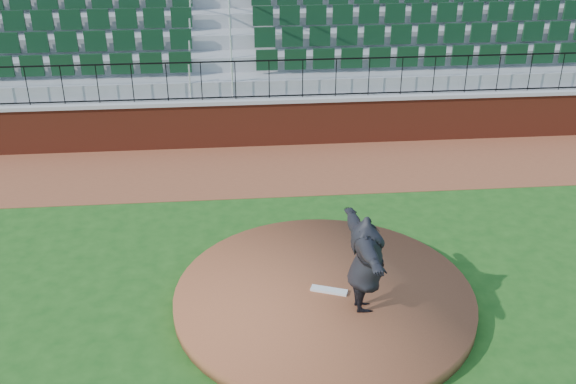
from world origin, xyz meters
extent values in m
plane|color=#1D4F16|center=(0.00, 0.00, 0.00)|extent=(90.00, 90.00, 0.00)
cube|color=brown|center=(0.00, 5.40, 0.01)|extent=(34.00, 3.20, 0.01)
cube|color=maroon|center=(0.00, 7.00, 0.60)|extent=(34.00, 0.35, 1.20)
cube|color=#B7B7B7|center=(0.00, 7.00, 1.25)|extent=(34.00, 0.45, 0.10)
cube|color=maroon|center=(0.00, 12.52, 2.75)|extent=(34.00, 0.50, 5.50)
cylinder|color=brown|center=(0.47, -0.33, 0.12)|extent=(5.21, 5.21, 0.25)
cube|color=white|center=(0.56, -0.31, 0.27)|extent=(0.65, 0.37, 0.04)
imported|color=black|center=(1.06, -0.85, 1.13)|extent=(0.70, 2.19, 1.76)
camera|label=1|loc=(-1.02, -9.94, 7.10)|focal=42.28mm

